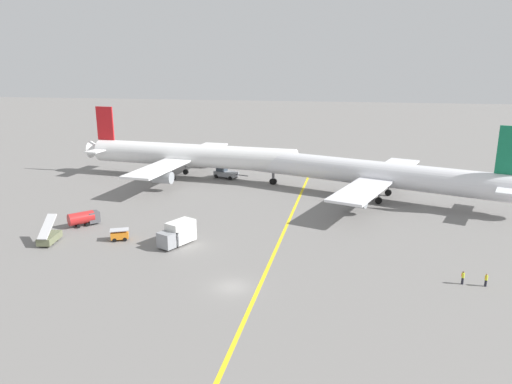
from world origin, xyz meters
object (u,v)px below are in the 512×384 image
object	(u,v)px
gse_fuel_bowser_stubby	(84,218)
pushback_tug	(226,173)
ground_crew_ramp_agent_by_cones	(463,277)
airliner_being_pushed	(370,173)
gse_stair_truck_yellow	(49,237)
airliner_at_gate_left	(190,156)
gse_catering_truck_tall	(177,234)
gse_baggage_cart_trailing	(120,235)
ground_crew_marshaller_foreground	(486,280)

from	to	relation	value
gse_fuel_bowser_stubby	pushback_tug	bearing A→B (deg)	69.46
ground_crew_ramp_agent_by_cones	gse_fuel_bowser_stubby	bearing A→B (deg)	168.98
airliner_being_pushed	gse_stair_truck_yellow	xyz separation A→B (m)	(-47.38, -34.99, -3.95)
airliner_at_gate_left	gse_catering_truck_tall	xyz separation A→B (m)	(11.83, -41.02, -3.65)
airliner_being_pushed	gse_fuel_bowser_stubby	world-z (taller)	airliner_being_pushed
pushback_tug	gse_stair_truck_yellow	bearing A→B (deg)	-107.99
airliner_being_pushed	gse_stair_truck_yellow	bearing A→B (deg)	-143.55
airliner_at_gate_left	gse_stair_truck_yellow	bearing A→B (deg)	-99.22
pushback_tug	gse_baggage_cart_trailing	world-z (taller)	pushback_tug
airliner_being_pushed	ground_crew_marshaller_foreground	xyz separation A→B (m)	(12.62, -37.73, -4.13)
airliner_being_pushed	pushback_tug	bearing A→B (deg)	161.10
pushback_tug	ground_crew_marshaller_foreground	distance (m)	66.43
gse_catering_truck_tall	gse_stair_truck_yellow	distance (m)	19.23
gse_baggage_cart_trailing	ground_crew_marshaller_foreground	distance (m)	50.68
airliner_at_gate_left	ground_crew_ramp_agent_by_cones	distance (m)	68.74
airliner_at_gate_left	ground_crew_marshaller_foreground	xyz separation A→B (m)	(52.85, -46.79, -4.56)
gse_stair_truck_yellow	gse_fuel_bowser_stubby	size ratio (longest dim) A/B	0.99
airliner_being_pushed	ground_crew_marshaller_foreground	distance (m)	40.00
gse_stair_truck_yellow	pushback_tug	bearing A→B (deg)	72.01
airliner_being_pushed	gse_fuel_bowser_stubby	xyz separation A→B (m)	(-46.56, -26.64, -3.64)
gse_baggage_cart_trailing	ground_crew_ramp_agent_by_cones	bearing A→B (deg)	-7.00
airliner_at_gate_left	ground_crew_ramp_agent_by_cones	world-z (taller)	airliner_at_gate_left
gse_baggage_cart_trailing	gse_fuel_bowser_stubby	distance (m)	10.25
airliner_at_gate_left	pushback_tug	world-z (taller)	airliner_at_gate_left
gse_catering_truck_tall	ground_crew_ramp_agent_by_cones	bearing A→B (deg)	-8.41
airliner_being_pushed	ground_crew_ramp_agent_by_cones	xyz separation A→B (m)	(10.01, -37.65, -4.09)
ground_crew_ramp_agent_by_cones	gse_stair_truck_yellow	bearing A→B (deg)	177.35
gse_catering_truck_tall	airliner_at_gate_left	bearing A→B (deg)	106.08
airliner_at_gate_left	gse_fuel_bowser_stubby	world-z (taller)	airliner_at_gate_left
gse_catering_truck_tall	gse_fuel_bowser_stubby	distance (m)	18.93
gse_fuel_bowser_stubby	ground_crew_marshaller_foreground	xyz separation A→B (m)	(59.18, -11.10, -0.48)
gse_catering_truck_tall	gse_stair_truck_yellow	bearing A→B (deg)	-170.95
pushback_tug	gse_catering_truck_tall	bearing A→B (deg)	-84.67
airliner_being_pushed	ground_crew_marshaller_foreground	size ratio (longest dim) A/B	34.55
airliner_at_gate_left	gse_baggage_cart_trailing	size ratio (longest dim) A/B	17.33
gse_catering_truck_tall	ground_crew_ramp_agent_by_cones	size ratio (longest dim) A/B	3.72
gse_baggage_cart_trailing	gse_fuel_bowser_stubby	size ratio (longest dim) A/B	0.64
gse_fuel_bowser_stubby	gse_catering_truck_tall	bearing A→B (deg)	-16.37
gse_baggage_cart_trailing	gse_catering_truck_tall	size ratio (longest dim) A/B	0.50
ground_crew_marshaller_foreground	gse_stair_truck_yellow	bearing A→B (deg)	177.39
airliner_being_pushed	ground_crew_marshaller_foreground	bearing A→B (deg)	-71.51
airliner_at_gate_left	gse_catering_truck_tall	bearing A→B (deg)	-73.92
pushback_tug	ground_crew_marshaller_foreground	size ratio (longest dim) A/B	5.26
airliner_being_pushed	gse_catering_truck_tall	bearing A→B (deg)	-131.62
airliner_being_pushed	gse_baggage_cart_trailing	bearing A→B (deg)	-139.86
gse_catering_truck_tall	ground_crew_ramp_agent_by_cones	world-z (taller)	gse_catering_truck_tall
airliner_being_pushed	ground_crew_ramp_agent_by_cones	size ratio (longest dim) A/B	33.34
pushback_tug	gse_catering_truck_tall	size ratio (longest dim) A/B	1.37
gse_stair_truck_yellow	gse_fuel_bowser_stubby	world-z (taller)	gse_stair_truck_yellow
gse_catering_truck_tall	gse_fuel_bowser_stubby	world-z (taller)	gse_catering_truck_tall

